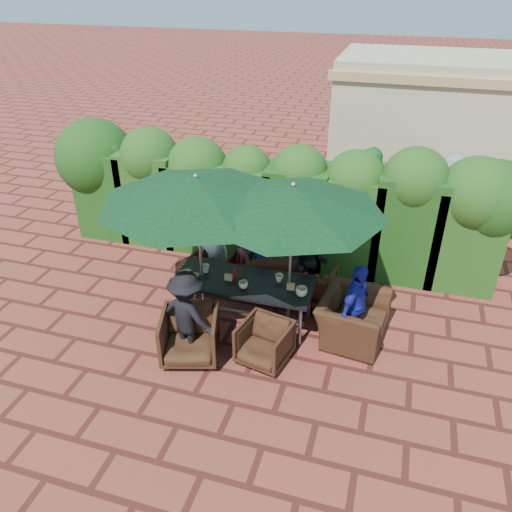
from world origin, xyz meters
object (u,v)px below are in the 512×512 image
(umbrella_right, at_px, (293,199))
(dining_table, at_px, (244,285))
(chair_near_right, at_px, (265,341))
(umbrella_left, at_px, (196,190))
(chair_far_left, at_px, (214,266))
(chair_far_right, at_px, (313,282))
(chair_near_left, at_px, (190,334))
(chair_end_right, at_px, (353,312))
(chair_far_mid, at_px, (268,266))

(umbrella_right, bearing_deg, dining_table, -176.06)
(umbrella_right, relative_size, chair_near_right, 3.81)
(umbrella_left, relative_size, chair_far_left, 4.04)
(chair_far_right, distance_m, chair_near_left, 2.43)
(dining_table, xyz_separation_m, chair_far_left, (-0.84, 0.88, -0.31))
(chair_end_right, bearing_deg, dining_table, 99.00)
(chair_far_mid, height_order, chair_end_right, chair_end_right)
(chair_near_left, bearing_deg, chair_far_left, 84.05)
(chair_end_right, bearing_deg, umbrella_right, 97.35)
(chair_far_left, relative_size, chair_near_left, 0.87)
(dining_table, xyz_separation_m, umbrella_right, (0.72, 0.05, 1.54))
(umbrella_left, bearing_deg, chair_end_right, 2.08)
(dining_table, relative_size, chair_near_right, 3.11)
(chair_far_mid, bearing_deg, umbrella_right, 97.39)
(umbrella_left, xyz_separation_m, chair_far_right, (1.64, 0.93, -1.87))
(dining_table, distance_m, chair_near_right, 1.07)
(dining_table, xyz_separation_m, chair_end_right, (1.72, 0.05, -0.20))
(chair_far_right, xyz_separation_m, chair_near_right, (-0.37, -1.73, 0.01))
(chair_far_mid, xyz_separation_m, chair_near_left, (-0.59, -2.11, -0.02))
(dining_table, height_order, umbrella_right, umbrella_right)
(chair_far_mid, distance_m, chair_end_right, 1.89)
(dining_table, relative_size, chair_end_right, 2.00)
(chair_far_mid, bearing_deg, chair_far_left, -14.35)
(chair_far_left, xyz_separation_m, chair_end_right, (2.56, -0.83, 0.12))
(umbrella_left, distance_m, chair_near_left, 2.08)
(chair_far_left, xyz_separation_m, chair_far_right, (1.79, 0.01, -0.01))
(chair_far_mid, bearing_deg, chair_near_left, 50.23)
(chair_far_right, bearing_deg, chair_far_left, 9.93)
(chair_far_mid, bearing_deg, umbrella_left, 29.42)
(umbrella_right, xyz_separation_m, chair_far_mid, (-0.60, 0.99, -1.78))
(chair_far_left, relative_size, chair_far_right, 1.04)
(dining_table, bearing_deg, chair_far_mid, 83.73)
(umbrella_right, height_order, chair_far_mid, umbrella_right)
(chair_far_right, bearing_deg, dining_table, 52.55)
(chair_far_mid, height_order, chair_near_right, chair_far_mid)
(chair_near_left, relative_size, chair_near_right, 1.17)
(dining_table, relative_size, chair_near_left, 2.65)
(umbrella_right, distance_m, chair_near_right, 2.07)
(umbrella_right, height_order, chair_near_right, umbrella_right)
(umbrella_left, bearing_deg, chair_near_left, -78.72)
(umbrella_left, xyz_separation_m, chair_near_left, (0.21, -1.03, -1.80))
(umbrella_left, xyz_separation_m, chair_far_left, (-0.16, 0.91, -1.85))
(umbrella_right, bearing_deg, chair_far_mid, 121.42)
(chair_far_left, relative_size, chair_end_right, 0.66)
(chair_far_left, height_order, chair_end_right, chair_end_right)
(umbrella_left, relative_size, chair_end_right, 2.65)
(chair_far_left, bearing_deg, chair_end_right, 166.99)
(dining_table, bearing_deg, chair_far_right, 43.03)
(umbrella_left, distance_m, chair_far_left, 2.07)
(chair_near_right, bearing_deg, umbrella_left, 160.02)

